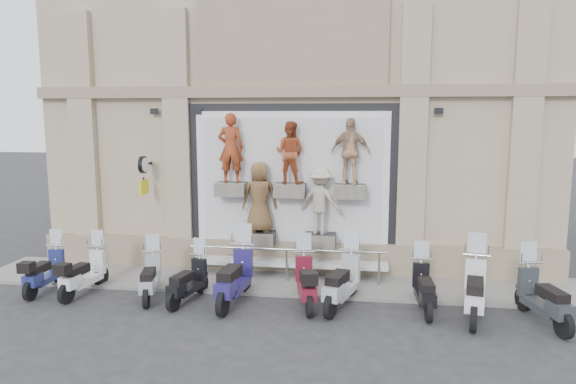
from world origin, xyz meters
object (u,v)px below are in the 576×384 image
clock_sign_bracket (144,170)px  scooter_f (306,273)px  guard_rail (287,266)px  scooter_a (44,263)px  scooter_j (544,287)px  scooter_b (83,265)px  scooter_e (234,267)px  scooter_h (425,279)px  scooter_g (342,272)px  scooter_d (188,273)px  scooter_i (475,279)px  scooter_c (150,269)px

clock_sign_bracket → scooter_f: bearing=-22.5°
guard_rail → scooter_a: scooter_a is taller
guard_rail → scooter_j: bearing=-17.8°
clock_sign_bracket → scooter_b: 2.90m
scooter_b → scooter_e: scooter_e is taller
scooter_b → scooter_h: 7.91m
guard_rail → scooter_h: scooter_h is taller
clock_sign_bracket → scooter_g: bearing=-19.5°
clock_sign_bracket → scooter_f: size_ratio=0.54×
scooter_f → scooter_g: (0.80, -0.01, 0.05)m
clock_sign_bracket → scooter_a: clock_sign_bracket is taller
scooter_d → scooter_j: bearing=11.1°
scooter_a → scooter_g: scooter_g is taller
scooter_j → scooter_e: bearing=164.4°
scooter_d → scooter_i: bearing=11.9°
scooter_i → scooter_f: bearing=-171.1°
guard_rail → scooter_d: (-2.07, -1.55, 0.22)m
scooter_e → scooter_j: size_ratio=1.10×
scooter_c → scooter_i: bearing=-15.8°
guard_rail → scooter_g: size_ratio=2.53×
scooter_h → scooter_i: 1.04m
clock_sign_bracket → scooter_j: size_ratio=0.53×
clock_sign_bracket → scooter_d: (1.83, -2.02, -2.12)m
guard_rail → scooter_h: 3.51m
guard_rail → scooter_i: 4.55m
scooter_d → scooter_i: (6.28, -0.10, 0.16)m
scooter_h → scooter_j: (2.32, -0.40, 0.07)m
scooter_c → scooter_j: scooter_j is taller
scooter_a → scooter_f: 6.36m
scooter_a → scooter_i: bearing=-3.4°
clock_sign_bracket → scooter_e: clock_sign_bracket is taller
scooter_b → scooter_f: scooter_f is taller
scooter_b → scooter_a: bearing=-176.3°
clock_sign_bracket → scooter_h: size_ratio=0.58×
scooter_g → scooter_c: bearing=-162.0°
scooter_b → scooter_i: size_ratio=0.86×
scooter_h → scooter_j: size_ratio=0.91×
guard_rail → scooter_g: (1.43, -1.42, 0.35)m
scooter_e → scooter_f: 1.62m
guard_rail → scooter_b: (-4.69, -1.40, 0.26)m
scooter_c → scooter_g: (4.45, 0.02, 0.11)m
scooter_c → scooter_i: 7.24m
scooter_b → scooter_c: (1.67, -0.04, -0.03)m
clock_sign_bracket → scooter_e: size_ratio=0.48×
scooter_f → scooter_h: size_ratio=1.07×
scooter_j → scooter_b: bearing=164.5°
scooter_a → scooter_j: scooter_j is taller
scooter_b → scooter_h: bearing=7.5°
scooter_e → scooter_b: bearing=-176.3°
scooter_f → scooter_j: size_ratio=0.97×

